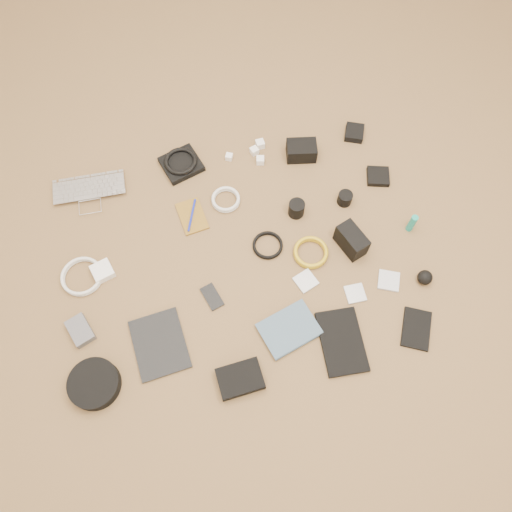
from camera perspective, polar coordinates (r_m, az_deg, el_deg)
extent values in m
cube|color=brown|center=(1.94, -1.72, -0.57)|extent=(4.00, 4.00, 0.04)
imported|color=silver|center=(2.15, -18.44, 6.44)|extent=(0.29, 0.20, 0.02)
cube|color=black|center=(2.15, -8.52, 10.33)|extent=(0.19, 0.19, 0.03)
torus|color=black|center=(2.13, -8.61, 10.67)|extent=(0.17, 0.17, 0.02)
cube|color=white|center=(2.15, -3.09, 11.25)|extent=(0.04, 0.04, 0.03)
cube|color=white|center=(2.16, -0.20, 11.93)|extent=(0.04, 0.04, 0.03)
cube|color=white|center=(2.18, 0.47, 12.67)|extent=(0.04, 0.04, 0.03)
cube|color=white|center=(2.13, 0.49, 10.88)|extent=(0.04, 0.04, 0.03)
cube|color=black|center=(2.15, 5.21, 11.90)|extent=(0.13, 0.10, 0.07)
cube|color=black|center=(2.26, 11.17, 13.65)|extent=(0.10, 0.11, 0.03)
cube|color=brown|center=(2.02, -7.32, 4.54)|extent=(0.12, 0.17, 0.01)
cylinder|color=#1522B1|center=(2.01, -7.35, 4.66)|extent=(0.05, 0.14, 0.01)
torus|color=silver|center=(2.04, -3.46, 6.36)|extent=(0.12, 0.12, 0.01)
cylinder|color=black|center=(1.99, 4.65, 5.42)|extent=(0.08, 0.08, 0.07)
cylinder|color=black|center=(2.05, 10.12, 6.50)|extent=(0.06, 0.06, 0.05)
cube|color=black|center=(2.15, 13.78, 8.83)|extent=(0.11, 0.11, 0.02)
cube|color=white|center=(1.97, -17.12, -1.67)|extent=(0.09, 0.09, 0.03)
torus|color=silver|center=(2.00, -19.21, -2.29)|extent=(0.18, 0.18, 0.01)
torus|color=black|center=(1.94, 1.34, 1.17)|extent=(0.16, 0.16, 0.01)
torus|color=gold|center=(1.93, 6.25, 0.31)|extent=(0.16, 0.16, 0.02)
cube|color=black|center=(1.94, 10.85, 1.76)|extent=(0.11, 0.15, 0.10)
cylinder|color=teal|center=(2.03, 17.39, 3.60)|extent=(0.03, 0.03, 0.09)
cube|color=#545459|center=(1.91, -19.44, -8.03)|extent=(0.11, 0.13, 0.03)
cube|color=black|center=(1.84, -10.96, -9.86)|extent=(0.21, 0.25, 0.01)
cube|color=black|center=(1.87, -5.05, -4.66)|extent=(0.08, 0.11, 0.01)
cube|color=silver|center=(1.89, 5.70, -2.86)|extent=(0.10, 0.10, 0.01)
cube|color=silver|center=(1.90, 11.26, -4.23)|extent=(0.07, 0.07, 0.01)
cube|color=silver|center=(1.95, 14.92, -2.74)|extent=(0.10, 0.10, 0.01)
sphere|color=black|center=(1.96, 18.74, -2.34)|extent=(0.07, 0.07, 0.06)
cylinder|color=black|center=(1.84, -17.99, -13.73)|extent=(0.20, 0.20, 0.05)
cube|color=black|center=(1.76, -1.82, -13.86)|extent=(0.16, 0.12, 0.04)
imported|color=#425B71|center=(1.80, 5.05, -10.33)|extent=(0.24, 0.21, 0.02)
cube|color=black|center=(1.83, 9.77, -9.62)|extent=(0.15, 0.24, 0.02)
cube|color=black|center=(1.91, 17.84, -7.93)|extent=(0.15, 0.18, 0.01)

